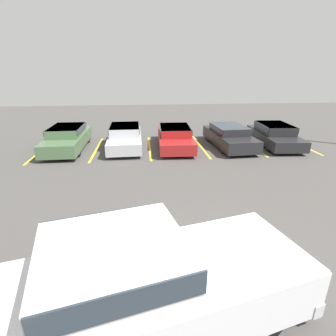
{
  "coord_description": "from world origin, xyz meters",
  "views": [
    {
      "loc": [
        -1.01,
        -4.0,
        4.14
      ],
      "look_at": [
        -0.19,
        4.32,
        1.0
      ],
      "focal_mm": 28.0,
      "sensor_mm": 36.0,
      "label": 1
    }
  ],
  "objects_px": {
    "pickup_truck": "(136,288)",
    "parked_sedan_e": "(274,134)",
    "parked_sedan_b": "(125,136)",
    "parked_sedan_d": "(229,135)",
    "parked_sedan_a": "(67,137)",
    "parked_sedan_c": "(175,136)"
  },
  "relations": [
    {
      "from": "parked_sedan_d",
      "to": "parked_sedan_e",
      "type": "bearing_deg",
      "value": 89.25
    },
    {
      "from": "parked_sedan_a",
      "to": "parked_sedan_d",
      "type": "bearing_deg",
      "value": 87.49
    },
    {
      "from": "parked_sedan_c",
      "to": "pickup_truck",
      "type": "bearing_deg",
      "value": -7.89
    },
    {
      "from": "parked_sedan_b",
      "to": "parked_sedan_c",
      "type": "height_order",
      "value": "parked_sedan_b"
    },
    {
      "from": "parked_sedan_c",
      "to": "parked_sedan_d",
      "type": "relative_size",
      "value": 1.02
    },
    {
      "from": "parked_sedan_a",
      "to": "parked_sedan_e",
      "type": "height_order",
      "value": "parked_sedan_a"
    },
    {
      "from": "parked_sedan_a",
      "to": "parked_sedan_d",
      "type": "xyz_separation_m",
      "value": [
        9.03,
        -0.31,
        -0.04
      ]
    },
    {
      "from": "parked_sedan_d",
      "to": "parked_sedan_a",
      "type": "bearing_deg",
      "value": -95.19
    },
    {
      "from": "pickup_truck",
      "to": "parked_sedan_e",
      "type": "height_order",
      "value": "pickup_truck"
    },
    {
      "from": "parked_sedan_a",
      "to": "parked_sedan_d",
      "type": "height_order",
      "value": "parked_sedan_a"
    },
    {
      "from": "parked_sedan_b",
      "to": "parked_sedan_d",
      "type": "xyz_separation_m",
      "value": [
        5.89,
        -0.38,
        -0.03
      ]
    },
    {
      "from": "parked_sedan_a",
      "to": "parked_sedan_c",
      "type": "xyz_separation_m",
      "value": [
        5.93,
        -0.14,
        -0.05
      ]
    },
    {
      "from": "pickup_truck",
      "to": "parked_sedan_a",
      "type": "xyz_separation_m",
      "value": [
        -3.94,
        11.26,
        -0.23
      ]
    },
    {
      "from": "parked_sedan_b",
      "to": "parked_sedan_a",
      "type": "bearing_deg",
      "value": -90.2
    },
    {
      "from": "parked_sedan_b",
      "to": "parked_sedan_d",
      "type": "relative_size",
      "value": 1.01
    },
    {
      "from": "parked_sedan_d",
      "to": "parked_sedan_c",
      "type": "bearing_deg",
      "value": -96.39
    },
    {
      "from": "parked_sedan_c",
      "to": "parked_sedan_e",
      "type": "relative_size",
      "value": 0.99
    },
    {
      "from": "parked_sedan_d",
      "to": "parked_sedan_e",
      "type": "relative_size",
      "value": 0.97
    },
    {
      "from": "pickup_truck",
      "to": "parked_sedan_c",
      "type": "bearing_deg",
      "value": 66.18
    },
    {
      "from": "pickup_truck",
      "to": "parked_sedan_d",
      "type": "relative_size",
      "value": 1.33
    },
    {
      "from": "pickup_truck",
      "to": "parked_sedan_b",
      "type": "distance_m",
      "value": 11.36
    },
    {
      "from": "pickup_truck",
      "to": "parked_sedan_b",
      "type": "xyz_separation_m",
      "value": [
        -0.8,
        11.33,
        -0.24
      ]
    }
  ]
}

